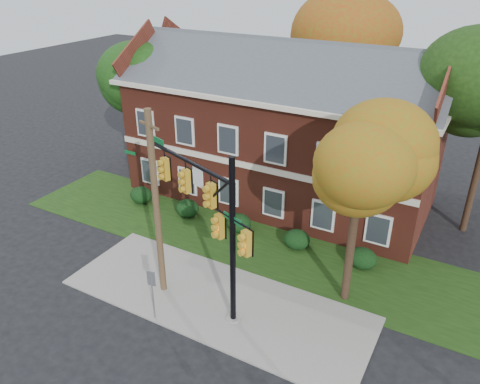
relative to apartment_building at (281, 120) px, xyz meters
The scene contains 15 objects.
ground 13.11m from the apartment_building, 80.50° to the right, with size 120.00×120.00×0.00m, color black.
sidewalk 12.18m from the apartment_building, 79.65° to the right, with size 14.00×5.00×0.08m, color gray.
grass_strip 8.01m from the apartment_building, 71.43° to the right, with size 30.00×6.00×0.04m, color #193811.
apartment_building is the anchor object (origin of this frame).
hedge_far_left 9.82m from the apartment_building, 143.11° to the right, with size 1.40×1.26×1.05m, color black.
hedge_left 7.73m from the apartment_building, 123.67° to the right, with size 1.40×1.26×1.05m, color black.
hedge_center 6.89m from the apartment_building, 90.00° to the right, with size 1.40×1.26×1.05m, color black.
hedge_right 7.73m from the apartment_building, 56.33° to the right, with size 1.40×1.26×1.05m, color black.
hedge_far_right 9.82m from the apartment_building, 36.89° to the right, with size 1.40×1.26×1.05m, color black.
tree_near_right 10.97m from the apartment_building, 48.23° to the right, with size 4.50×4.25×8.58m.
tree_left_rear 9.94m from the apartment_building, behind, with size 5.40×5.10×8.88m.
tree_far_rear 8.84m from the apartment_building, 80.29° to the left, with size 6.84×6.46×11.52m.
traffic_signal 11.43m from the apartment_building, 79.52° to the right, with size 6.39×2.52×7.53m.
utility_pole 11.51m from the apartment_building, 92.49° to the right, with size 1.30×0.54×8.66m.
sign_post 13.65m from the apartment_building, 88.30° to the right, with size 0.36×0.10×2.50m.
Camera 1 is at (9.05, -12.93, 13.85)m, focal length 35.00 mm.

